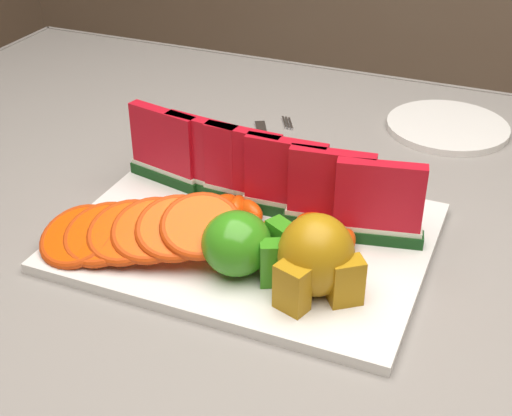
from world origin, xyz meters
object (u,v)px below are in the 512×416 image
platter (249,237)px  pear_cluster (316,259)px  fork (267,145)px  side_plate (447,127)px  apple_cluster (244,245)px

platter → pear_cluster: size_ratio=4.21×
platter → pear_cluster: (0.10, -0.07, 0.04)m
platter → fork: size_ratio=2.14×
platter → side_plate: size_ratio=2.11×
pear_cluster → fork: 0.35m
pear_cluster → apple_cluster: bearing=179.1°
platter → pear_cluster: bearing=-34.3°
apple_cluster → pear_cluster: size_ratio=1.08×
side_plate → fork: size_ratio=1.01×
platter → fork: (-0.07, 0.23, -0.00)m
pear_cluster → side_plate: 0.46m
platter → fork: 0.24m
pear_cluster → platter: bearing=145.7°
pear_cluster → side_plate: (0.06, 0.45, -0.05)m
apple_cluster → pear_cluster: 0.08m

